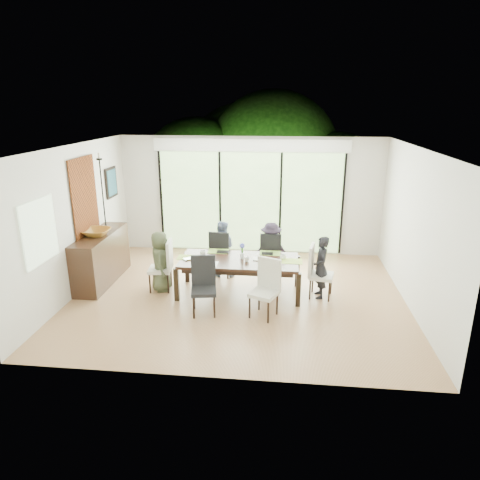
# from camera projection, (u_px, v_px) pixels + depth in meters

# --- Properties ---
(floor) EXTENTS (6.00, 5.00, 0.01)m
(floor) POSITION_uv_depth(u_px,v_px,m) (239.00, 296.00, 7.91)
(floor) COLOR brown
(floor) RESTS_ON ground
(ceiling) EXTENTS (6.00, 5.00, 0.01)m
(ceiling) POSITION_uv_depth(u_px,v_px,m) (238.00, 147.00, 7.08)
(ceiling) COLOR white
(ceiling) RESTS_ON wall_back
(wall_back) EXTENTS (6.00, 0.02, 2.70)m
(wall_back) POSITION_uv_depth(u_px,v_px,m) (250.00, 196.00, 9.87)
(wall_back) COLOR beige
(wall_back) RESTS_ON floor
(wall_front) EXTENTS (6.00, 0.02, 2.70)m
(wall_front) POSITION_uv_depth(u_px,v_px,m) (216.00, 282.00, 5.12)
(wall_front) COLOR silver
(wall_front) RESTS_ON floor
(wall_left) EXTENTS (0.02, 5.00, 2.70)m
(wall_left) POSITION_uv_depth(u_px,v_px,m) (75.00, 221.00, 7.80)
(wall_left) COLOR silver
(wall_left) RESTS_ON floor
(wall_right) EXTENTS (0.02, 5.00, 2.70)m
(wall_right) POSITION_uv_depth(u_px,v_px,m) (416.00, 231.00, 7.19)
(wall_right) COLOR silver
(wall_right) RESTS_ON floor
(glass_doors) EXTENTS (4.20, 0.02, 2.30)m
(glass_doors) POSITION_uv_depth(u_px,v_px,m) (250.00, 203.00, 9.88)
(glass_doors) COLOR #598C3F
(glass_doors) RESTS_ON wall_back
(blinds_header) EXTENTS (4.40, 0.06, 0.28)m
(blinds_header) POSITION_uv_depth(u_px,v_px,m) (251.00, 145.00, 9.47)
(blinds_header) COLOR white
(blinds_header) RESTS_ON wall_back
(mullion_a) EXTENTS (0.05, 0.04, 2.30)m
(mullion_a) POSITION_uv_depth(u_px,v_px,m) (161.00, 201.00, 10.08)
(mullion_a) COLOR black
(mullion_a) RESTS_ON wall_back
(mullion_b) EXTENTS (0.05, 0.04, 2.30)m
(mullion_b) POSITION_uv_depth(u_px,v_px,m) (220.00, 202.00, 9.94)
(mullion_b) COLOR black
(mullion_b) RESTS_ON wall_back
(mullion_c) EXTENTS (0.05, 0.04, 2.30)m
(mullion_c) POSITION_uv_depth(u_px,v_px,m) (280.00, 203.00, 9.80)
(mullion_c) COLOR black
(mullion_c) RESTS_ON wall_back
(mullion_d) EXTENTS (0.05, 0.04, 2.30)m
(mullion_d) POSITION_uv_depth(u_px,v_px,m) (343.00, 205.00, 9.66)
(mullion_d) COLOR black
(mullion_d) RESTS_ON wall_back
(side_window) EXTENTS (0.02, 0.90, 1.00)m
(side_window) POSITION_uv_depth(u_px,v_px,m) (40.00, 232.00, 6.61)
(side_window) COLOR #8CAD7F
(side_window) RESTS_ON wall_left
(deck) EXTENTS (6.00, 1.80, 0.10)m
(deck) POSITION_uv_depth(u_px,v_px,m) (253.00, 242.00, 11.14)
(deck) COLOR brown
(deck) RESTS_ON ground
(rail_top) EXTENTS (6.00, 0.08, 0.06)m
(rail_top) POSITION_uv_depth(u_px,v_px,m) (255.00, 212.00, 11.72)
(rail_top) COLOR brown
(rail_top) RESTS_ON deck
(foliage_left) EXTENTS (3.20, 3.20, 3.20)m
(foliage_left) POSITION_uv_depth(u_px,v_px,m) (197.00, 173.00, 12.57)
(foliage_left) COLOR #14380F
(foliage_left) RESTS_ON ground
(foliage_mid) EXTENTS (4.00, 4.00, 4.00)m
(foliage_mid) POSITION_uv_depth(u_px,v_px,m) (273.00, 159.00, 12.81)
(foliage_mid) COLOR #14380F
(foliage_mid) RESTS_ON ground
(foliage_right) EXTENTS (2.80, 2.80, 2.80)m
(foliage_right) POSITION_uv_depth(u_px,v_px,m) (335.00, 182.00, 12.04)
(foliage_right) COLOR #14380F
(foliage_right) RESTS_ON ground
(foliage_far) EXTENTS (3.60, 3.60, 3.60)m
(foliage_far) POSITION_uv_depth(u_px,v_px,m) (242.00, 161.00, 13.63)
(foliage_far) COLOR #14380F
(foliage_far) RESTS_ON ground
(table_top) EXTENTS (2.15, 0.98, 0.05)m
(table_top) POSITION_uv_depth(u_px,v_px,m) (239.00, 261.00, 7.82)
(table_top) COLOR black
(table_top) RESTS_ON floor
(table_apron) EXTENTS (1.97, 0.80, 0.09)m
(table_apron) POSITION_uv_depth(u_px,v_px,m) (239.00, 265.00, 7.85)
(table_apron) COLOR black
(table_apron) RESTS_ON floor
(table_leg_fl) EXTENTS (0.08, 0.08, 0.62)m
(table_leg_fl) POSITION_uv_depth(u_px,v_px,m) (176.00, 285.00, 7.63)
(table_leg_fl) COLOR black
(table_leg_fl) RESTS_ON floor
(table_leg_fr) EXTENTS (0.08, 0.08, 0.62)m
(table_leg_fr) POSITION_uv_depth(u_px,v_px,m) (298.00, 290.00, 7.41)
(table_leg_fr) COLOR black
(table_leg_fr) RESTS_ON floor
(table_leg_bl) EXTENTS (0.08, 0.08, 0.62)m
(table_leg_bl) POSITION_uv_depth(u_px,v_px,m) (187.00, 267.00, 8.44)
(table_leg_bl) COLOR black
(table_leg_bl) RESTS_ON floor
(table_leg_br) EXTENTS (0.08, 0.08, 0.62)m
(table_leg_br) POSITION_uv_depth(u_px,v_px,m) (297.00, 271.00, 8.22)
(table_leg_br) COLOR black
(table_leg_br) RESTS_ON floor
(chair_left_end) EXTENTS (0.45, 0.45, 0.98)m
(chair_left_end) POSITION_uv_depth(u_px,v_px,m) (160.00, 265.00, 8.02)
(chair_left_end) COLOR silver
(chair_left_end) RESTS_ON floor
(chair_right_end) EXTENTS (0.48, 0.48, 0.98)m
(chair_right_end) POSITION_uv_depth(u_px,v_px,m) (322.00, 272.00, 7.72)
(chair_right_end) COLOR white
(chair_right_end) RESTS_ON floor
(chair_far_left) EXTENTS (0.46, 0.46, 0.98)m
(chair_far_left) POSITION_uv_depth(u_px,v_px,m) (222.00, 252.00, 8.72)
(chair_far_left) COLOR black
(chair_far_left) RESTS_ON floor
(chair_far_right) EXTENTS (0.42, 0.42, 0.98)m
(chair_far_right) POSITION_uv_depth(u_px,v_px,m) (271.00, 254.00, 8.62)
(chair_far_right) COLOR black
(chair_far_right) RESTS_ON floor
(chair_near_left) EXTENTS (0.48, 0.48, 0.98)m
(chair_near_left) POSITION_uv_depth(u_px,v_px,m) (204.00, 287.00, 7.09)
(chair_near_left) COLOR black
(chair_near_left) RESTS_ON floor
(chair_near_right) EXTENTS (0.54, 0.54, 0.98)m
(chair_near_right) POSITION_uv_depth(u_px,v_px,m) (264.00, 289.00, 6.99)
(chair_near_right) COLOR beige
(chair_near_right) RESTS_ON floor
(person_left_end) EXTENTS (0.43, 0.59, 1.15)m
(person_left_end) POSITION_uv_depth(u_px,v_px,m) (161.00, 261.00, 7.99)
(person_left_end) COLOR #424B32
(person_left_end) RESTS_ON floor
(person_right_end) EXTENTS (0.40, 0.57, 1.15)m
(person_right_end) POSITION_uv_depth(u_px,v_px,m) (321.00, 267.00, 7.69)
(person_right_end) COLOR black
(person_right_end) RESTS_ON floor
(person_far_left) EXTENTS (0.55, 0.35, 1.15)m
(person_far_left) POSITION_uv_depth(u_px,v_px,m) (222.00, 249.00, 8.67)
(person_far_left) COLOR #7383A6
(person_far_left) RESTS_ON floor
(person_far_right) EXTENTS (0.58, 0.41, 1.15)m
(person_far_right) POSITION_uv_depth(u_px,v_px,m) (271.00, 250.00, 8.57)
(person_far_right) COLOR #251D2C
(person_far_right) RESTS_ON floor
(placemat_left) EXTENTS (0.39, 0.29, 0.01)m
(placemat_left) POSITION_uv_depth(u_px,v_px,m) (188.00, 257.00, 7.91)
(placemat_left) COLOR olive
(placemat_left) RESTS_ON table_top
(placemat_right) EXTENTS (0.39, 0.29, 0.01)m
(placemat_right) POSITION_uv_depth(u_px,v_px,m) (291.00, 261.00, 7.72)
(placemat_right) COLOR #98B841
(placemat_right) RESTS_ON table_top
(placemat_far_l) EXTENTS (0.39, 0.29, 0.01)m
(placemat_far_l) POSITION_uv_depth(u_px,v_px,m) (218.00, 251.00, 8.24)
(placemat_far_l) COLOR #7FA83C
(placemat_far_l) RESTS_ON table_top
(placemat_far_r) EXTENTS (0.39, 0.29, 0.01)m
(placemat_far_r) POSITION_uv_depth(u_px,v_px,m) (270.00, 253.00, 8.14)
(placemat_far_r) COLOR #73A039
(placemat_far_r) RESTS_ON table_top
(placemat_paper) EXTENTS (0.39, 0.29, 0.01)m
(placemat_paper) POSITION_uv_depth(u_px,v_px,m) (207.00, 264.00, 7.58)
(placemat_paper) COLOR white
(placemat_paper) RESTS_ON table_top
(tablet_far_l) EXTENTS (0.23, 0.16, 0.01)m
(tablet_far_l) POSITION_uv_depth(u_px,v_px,m) (223.00, 252.00, 8.18)
(tablet_far_l) COLOR black
(tablet_far_l) RESTS_ON table_top
(tablet_far_r) EXTENTS (0.21, 0.15, 0.01)m
(tablet_far_r) POSITION_uv_depth(u_px,v_px,m) (267.00, 253.00, 8.09)
(tablet_far_r) COLOR black
(tablet_far_r) RESTS_ON table_top
(papers) EXTENTS (0.27, 0.20, 0.00)m
(papers) POSITION_uv_depth(u_px,v_px,m) (277.00, 262.00, 7.69)
(papers) COLOR white
(papers) RESTS_ON table_top
(platter_base) EXTENTS (0.23, 0.23, 0.02)m
(platter_base) POSITION_uv_depth(u_px,v_px,m) (207.00, 263.00, 7.58)
(platter_base) COLOR white
(platter_base) RESTS_ON table_top
(platter_snacks) EXTENTS (0.18, 0.18, 0.01)m
(platter_snacks) POSITION_uv_depth(u_px,v_px,m) (207.00, 262.00, 7.57)
(platter_snacks) COLOR orange
(platter_snacks) RESTS_ON table_top
(vase) EXTENTS (0.07, 0.07, 0.11)m
(vase) POSITION_uv_depth(u_px,v_px,m) (242.00, 256.00, 7.84)
(vase) COLOR silver
(vase) RESTS_ON table_top
(hyacinth_stems) EXTENTS (0.04, 0.04, 0.14)m
(hyacinth_stems) POSITION_uv_depth(u_px,v_px,m) (242.00, 250.00, 7.81)
(hyacinth_stems) COLOR #337226
(hyacinth_stems) RESTS_ON table_top
(hyacinth_blooms) EXTENTS (0.10, 0.10, 0.10)m
(hyacinth_blooms) POSITION_uv_depth(u_px,v_px,m) (242.00, 246.00, 7.78)
(hyacinth_blooms) COLOR #545CD4
(hyacinth_blooms) RESTS_ON table_top
(laptop) EXTENTS (0.35, 0.33, 0.02)m
(laptop) POSITION_uv_depth(u_px,v_px,m) (192.00, 259.00, 7.80)
(laptop) COLOR silver
(laptop) RESTS_ON table_top
(cup_a) EXTENTS (0.12, 0.12, 0.09)m
(cup_a) POSITION_uv_depth(u_px,v_px,m) (203.00, 253.00, 8.01)
(cup_a) COLOR white
(cup_a) RESTS_ON table_top
(cup_b) EXTENTS (0.13, 0.13, 0.08)m
(cup_b) POSITION_uv_depth(u_px,v_px,m) (247.00, 259.00, 7.69)
(cup_b) COLOR white
(cup_b) RESTS_ON table_top
(cup_c) EXTENTS (0.16, 0.16, 0.09)m
(cup_c) POSITION_uv_depth(u_px,v_px,m) (283.00, 257.00, 7.81)
(cup_c) COLOR white
(cup_c) RESTS_ON table_top
(book) EXTENTS (0.16, 0.21, 0.02)m
(book) POSITION_uv_depth(u_px,v_px,m) (253.00, 259.00, 7.83)
(book) COLOR white
(book) RESTS_ON table_top
(sideboard) EXTENTS (0.49, 1.75, 0.98)m
(sideboard) POSITION_uv_depth(u_px,v_px,m) (101.00, 258.00, 8.40)
(sideboard) COLOR black
(sideboard) RESTS_ON floor
(bowl) EXTENTS (0.52, 0.52, 0.13)m
(bowl) POSITION_uv_depth(u_px,v_px,m) (96.00, 232.00, 8.14)
(bowl) COLOR brown
(bowl) RESTS_ON sideboard
(candlestick_base) EXTENTS (0.11, 0.11, 0.04)m
(candlestick_base) POSITION_uv_depth(u_px,v_px,m) (106.00, 228.00, 8.58)
(candlestick_base) COLOR black
(candlestick_base) RESTS_ON sideboard
(candlestick_shaft) EXTENTS (0.03, 0.03, 1.37)m
(candlestick_shaft) POSITION_uv_depth(u_px,v_px,m) (103.00, 194.00, 8.37)
(candlestick_shaft) COLOR black
(candlestick_shaft) RESTS_ON sideboard
(candlestick_pan) EXTENTS (0.11, 0.11, 0.03)m
(candlestick_pan) POSITION_uv_depth(u_px,v_px,m) (99.00, 159.00, 8.16)
(candlestick_pan) COLOR black
(candlestick_pan) RESTS_ON sideboard
(candle) EXTENTS (0.04, 0.04, 0.11)m
(candle) POSITION_uv_depth(u_px,v_px,m) (99.00, 156.00, 8.14)
(candle) COLOR silver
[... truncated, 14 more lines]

